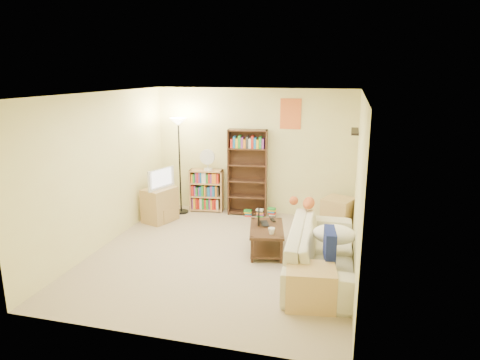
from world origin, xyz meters
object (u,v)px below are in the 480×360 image
object	(u,v)px
coffee_table	(267,236)
mug	(272,231)
tabby_cat	(306,203)
side_table	(338,213)
laptop	(267,224)
floor_lamp	(179,138)
desk_fan	(207,159)
tall_bookshelf	(247,170)
short_bookshelf	(207,190)
tv_stand	(160,205)
end_cabinet	(310,287)
television	(159,178)
sofa	(321,251)

from	to	relation	value
coffee_table	mug	size ratio (longest dim) A/B	8.07
tabby_cat	side_table	size ratio (longest dim) A/B	0.93
tabby_cat	laptop	size ratio (longest dim) A/B	1.59
floor_lamp	side_table	world-z (taller)	floor_lamp
desk_fan	mug	bearing A→B (deg)	-49.75
tall_bookshelf	short_bookshelf	bearing A→B (deg)	173.86
short_bookshelf	tv_stand	bearing A→B (deg)	-136.46
side_table	mug	bearing A→B (deg)	-119.28
tv_stand	end_cabinet	distance (m)	3.91
desk_fan	floor_lamp	distance (m)	0.71
tv_stand	mug	bearing A→B (deg)	-7.39
tabby_cat	tv_stand	distance (m)	2.93
laptop	television	bearing A→B (deg)	51.11
mug	short_bookshelf	xyz separation A→B (m)	(-1.73, 2.03, -0.03)
coffee_table	end_cabinet	size ratio (longest dim) A/B	1.71
laptop	side_table	xyz separation A→B (m)	(1.08, 1.26, -0.14)
tv_stand	side_table	world-z (taller)	tv_stand
television	short_bookshelf	size ratio (longest dim) A/B	0.77
mug	floor_lamp	size ratio (longest dim) A/B	0.07
sofa	end_cabinet	world-z (taller)	sofa
tall_bookshelf	side_table	bearing A→B (deg)	-17.37
coffee_table	desk_fan	world-z (taller)	desk_fan
tall_bookshelf	floor_lamp	world-z (taller)	floor_lamp
mug	tall_bookshelf	bearing A→B (deg)	113.07
coffee_table	side_table	xyz separation A→B (m)	(1.06, 1.40, 0.02)
tv_stand	end_cabinet	world-z (taller)	tv_stand
laptop	tv_stand	bearing A→B (deg)	51.11
desk_fan	end_cabinet	xyz separation A→B (m)	(2.38, -3.17, -0.85)
tall_bookshelf	floor_lamp	size ratio (longest dim) A/B	0.89
end_cabinet	television	bearing A→B (deg)	142.40
sofa	floor_lamp	xyz separation A→B (m)	(-2.96, 2.02, 1.20)
laptop	end_cabinet	world-z (taller)	end_cabinet
laptop	floor_lamp	size ratio (longest dim) A/B	0.17
tabby_cat	floor_lamp	xyz separation A→B (m)	(-2.64, 1.15, 0.78)
tv_stand	coffee_table	bearing A→B (deg)	-3.03
tall_bookshelf	short_bookshelf	world-z (taller)	tall_bookshelf
sofa	tv_stand	bearing A→B (deg)	63.62
end_cabinet	desk_fan	bearing A→B (deg)	126.95
desk_fan	floor_lamp	world-z (taller)	floor_lamp
side_table	tall_bookshelf	bearing A→B (deg)	168.77
tabby_cat	coffee_table	xyz separation A→B (m)	(-0.57, -0.35, -0.49)
laptop	tall_bookshelf	distance (m)	1.84
television	side_table	bearing A→B (deg)	-62.75
short_bookshelf	side_table	distance (m)	2.69
tabby_cat	television	distance (m)	2.90
short_bookshelf	desk_fan	bearing A→B (deg)	-49.66
coffee_table	side_table	world-z (taller)	side_table
coffee_table	side_table	size ratio (longest dim) A/B	1.80
side_table	sofa	bearing A→B (deg)	-95.08
mug	side_table	world-z (taller)	side_table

